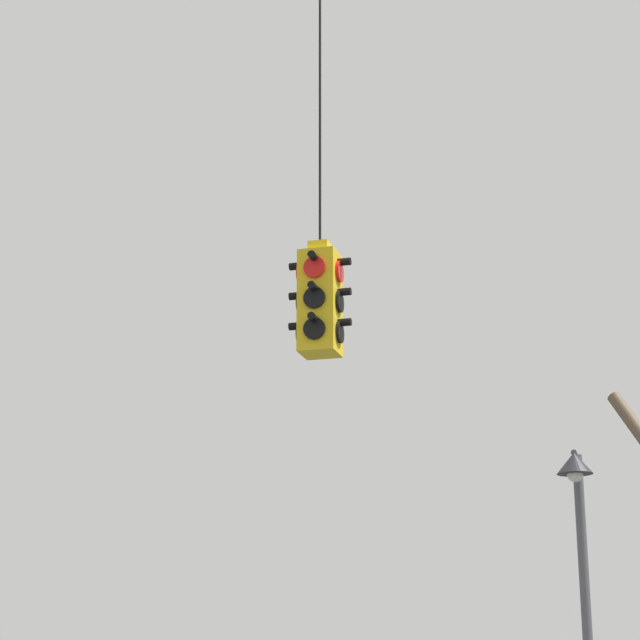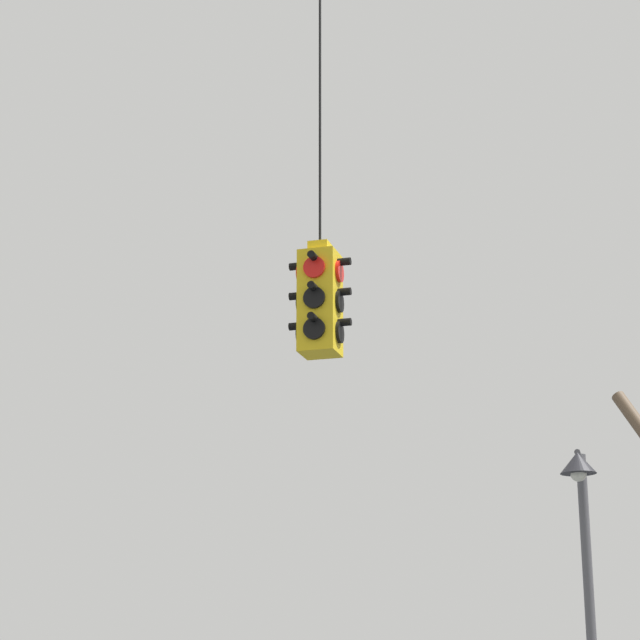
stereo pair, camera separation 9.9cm
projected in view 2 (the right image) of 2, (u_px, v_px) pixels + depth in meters
The scene contains 2 objects.
traffic_light_over_intersection at pixel (320, 298), 11.29m from camera, with size 0.58×0.58×4.24m.
street_lamp at pixel (585, 552), 14.58m from camera, with size 0.43×0.75×4.25m.
Camera 2 is at (2.07, -10.43, 1.53)m, focal length 70.00 mm.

